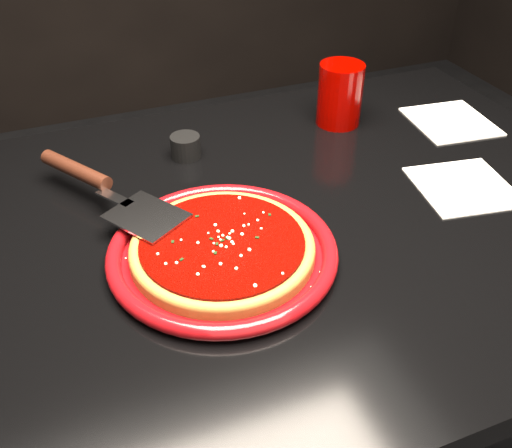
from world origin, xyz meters
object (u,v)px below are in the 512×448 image
at_px(table, 257,383).
at_px(plate, 223,252).
at_px(ramekin, 186,147).
at_px(pizza_server, 109,188).
at_px(cup, 340,94).

distance_m(table, plate, 0.40).
xyz_separation_m(table, ramekin, (-0.04, 0.22, 0.39)).
height_order(pizza_server, ramekin, pizza_server).
relative_size(table, pizza_server, 3.52).
distance_m(pizza_server, ramekin, 0.19).
height_order(plate, ramekin, ramekin).
xyz_separation_m(plate, ramekin, (0.03, 0.28, 0.01)).
bearing_deg(table, ramekin, 101.18).
bearing_deg(table, plate, -140.91).
bearing_deg(pizza_server, cup, -16.26).
xyz_separation_m(table, pizza_server, (-0.19, 0.11, 0.42)).
distance_m(cup, ramekin, 0.31).
height_order(plate, cup, cup).
relative_size(cup, ramekin, 2.25).
bearing_deg(cup, plate, -138.28).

